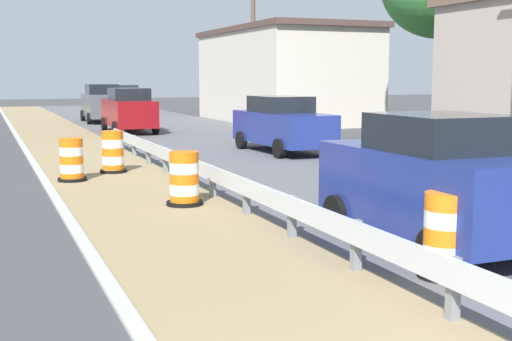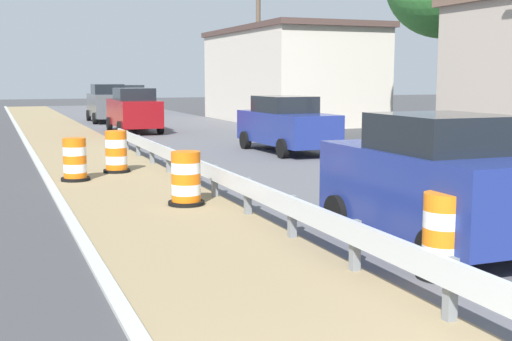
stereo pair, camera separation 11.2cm
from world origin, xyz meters
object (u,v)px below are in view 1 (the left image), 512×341
car_trailing_near_lane (124,99)px  utility_pole_mid (253,37)px  car_trailing_far_lane (102,103)px  traffic_barrel_nearest (445,239)px  traffic_barrel_mid (72,162)px  car_lead_far_lane (129,110)px  car_mid_far_lane (282,124)px  traffic_barrel_close (184,181)px  traffic_barrel_far (113,154)px  car_lead_near_lane (434,181)px

car_trailing_near_lane → utility_pole_mid: bearing=14.0°
car_trailing_far_lane → utility_pole_mid: size_ratio=0.52×
traffic_barrel_nearest → traffic_barrel_mid: 10.92m
traffic_barrel_nearest → car_lead_far_lane: 24.78m
car_trailing_near_lane → car_trailing_far_lane: car_trailing_far_lane is taller
car_trailing_near_lane → car_mid_far_lane: (0.11, -27.40, -0.03)m
traffic_barrel_mid → car_mid_far_lane: (7.64, 4.03, 0.49)m
traffic_barrel_close → car_trailing_far_lane: (2.66, 26.29, 0.59)m
car_trailing_near_lane → traffic_barrel_mid: bearing=-13.5°
traffic_barrel_nearest → car_trailing_far_lane: car_trailing_far_lane is taller
car_lead_far_lane → utility_pole_mid: 8.03m
traffic_barrel_nearest → utility_pole_mid: (7.87, 26.40, 4.16)m
traffic_barrel_far → car_mid_far_lane: car_mid_far_lane is taller
car_lead_near_lane → car_trailing_far_lane: bearing=-0.1°
traffic_barrel_nearest → car_mid_far_lane: size_ratio=0.23×
car_trailing_far_lane → car_lead_far_lane: bearing=-178.6°
car_lead_near_lane → car_trailing_near_lane: car_lead_near_lane is taller
traffic_barrel_close → traffic_barrel_mid: size_ratio=1.02×
car_trailing_near_lane → car_mid_far_lane: car_trailing_near_lane is taller
traffic_barrel_far → car_trailing_near_lane: size_ratio=0.26×
car_trailing_near_lane → utility_pole_mid: 16.27m
car_mid_far_lane → car_lead_near_lane: bearing=-16.2°
car_lead_near_lane → utility_pole_mid: size_ratio=0.45×
car_lead_far_lane → car_trailing_far_lane: bearing=0.5°
car_trailing_near_lane → car_trailing_far_lane: bearing=-18.6°
traffic_barrel_mid → car_lead_far_lane: (4.38, 14.40, 0.55)m
traffic_barrel_close → car_mid_far_lane: bearing=54.3°
utility_pole_mid → traffic_barrel_far: bearing=-124.2°
traffic_barrel_close → car_lead_near_lane: car_lead_near_lane is taller
car_lead_far_lane → car_mid_far_lane: 10.87m
car_lead_near_lane → car_trailing_far_lane: 31.01m
utility_pole_mid → car_trailing_near_lane: bearing=104.0°
car_lead_near_lane → car_lead_far_lane: (0.02, 23.31, 0.01)m
traffic_barrel_nearest → car_trailing_near_lane: car_trailing_near_lane is taller
car_trailing_far_lane → car_lead_near_lane: bearing=-178.6°
traffic_barrel_nearest → car_lead_near_lane: 1.76m
traffic_barrel_nearest → car_lead_near_lane: car_lead_near_lane is taller
car_mid_far_lane → utility_pole_mid: size_ratio=0.54×
car_trailing_near_lane → car_lead_far_lane: bearing=-10.5°
traffic_barrel_nearest → car_trailing_far_lane: (0.91, 32.45, 0.58)m
car_mid_far_lane → car_lead_far_lane: bearing=-164.6°
car_lead_far_lane → car_mid_far_lane: bearing=-162.0°
car_lead_far_lane → car_lead_near_lane: bearing=-179.4°
car_lead_far_lane → car_mid_far_lane: car_lead_far_lane is taller
car_lead_near_lane → utility_pole_mid: bearing=-15.7°
traffic_barrel_close → traffic_barrel_far: (-0.49, 5.34, 0.02)m
traffic_barrel_mid → car_trailing_near_lane: bearing=76.5°
traffic_barrel_close → car_lead_far_lane: size_ratio=0.23×
car_lead_near_lane → car_trailing_near_lane: 40.46m
traffic_barrel_nearest → traffic_barrel_close: bearing=105.9°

